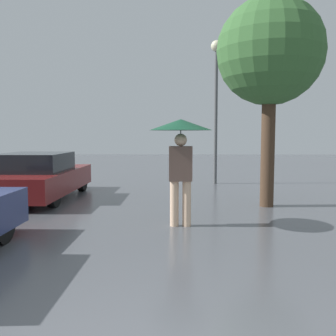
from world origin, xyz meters
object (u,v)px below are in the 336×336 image
pedestrian (181,141)px  street_lamp (216,85)px  tree (270,53)px  parked_car_farthest (38,177)px

pedestrian → street_lamp: street_lamp is taller
tree → street_lamp: bearing=101.3°
pedestrian → parked_car_farthest: size_ratio=0.47×
street_lamp → pedestrian: bearing=-101.5°
tree → pedestrian: bearing=-135.9°
parked_car_farthest → tree: bearing=-9.4°
parked_car_farthest → street_lamp: size_ratio=0.86×
parked_car_farthest → pedestrian: bearing=-38.1°
pedestrian → parked_car_farthest: pedestrian is taller
pedestrian → tree: tree is taller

